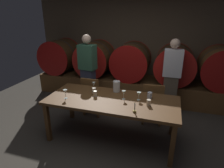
{
  "coord_description": "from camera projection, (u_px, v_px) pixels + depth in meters",
  "views": [
    {
      "loc": [
        0.94,
        -2.56,
        2.16
      ],
      "look_at": [
        -0.05,
        0.6,
        0.91
      ],
      "focal_mm": 30.37,
      "sensor_mm": 36.0,
      "label": 1
    }
  ],
  "objects": [
    {
      "name": "back_wall",
      "position": [
        136.0,
        44.0,
        5.27
      ],
      "size": [
        5.68,
        0.24,
        2.67
      ],
      "primitive_type": "cube",
      "color": "brown",
      "rests_on": "ground"
    },
    {
      "name": "wine_glass_center_right",
      "position": [
        124.0,
        93.0,
        3.2
      ],
      "size": [
        0.07,
        0.07,
        0.15
      ],
      "color": "silver",
      "rests_on": "dining_table"
    },
    {
      "name": "guest_right",
      "position": [
        171.0,
        77.0,
        4.1
      ],
      "size": [
        0.38,
        0.25,
        1.67
      ],
      "rotation": [
        0.0,
        0.0,
        3.16
      ],
      "color": "brown",
      "rests_on": "ground"
    },
    {
      "name": "wine_barrel_center",
      "position": [
        131.0,
        61.0,
        4.91
      ],
      "size": [
        0.94,
        0.86,
        0.94
      ],
      "color": "#513319",
      "rests_on": "barrel_shelf"
    },
    {
      "name": "cup_far_right",
      "position": [
        149.0,
        103.0,
        3.01
      ],
      "size": [
        0.07,
        0.07,
        0.1
      ],
      "primitive_type": "cylinder",
      "color": "beige",
      "rests_on": "dining_table"
    },
    {
      "name": "wine_glass_center_left",
      "position": [
        94.0,
        85.0,
        3.58
      ],
      "size": [
        0.06,
        0.06,
        0.16
      ],
      "color": "silver",
      "rests_on": "dining_table"
    },
    {
      "name": "cup_center_left",
      "position": [
        95.0,
        94.0,
        3.33
      ],
      "size": [
        0.07,
        0.07,
        0.1
      ],
      "primitive_type": "cylinder",
      "color": "beige",
      "rests_on": "dining_table"
    },
    {
      "name": "dining_table",
      "position": [
        112.0,
        103.0,
        3.26
      ],
      "size": [
        2.25,
        0.96,
        0.77
      ],
      "color": "brown",
      "rests_on": "ground"
    },
    {
      "name": "wine_barrel_far_right",
      "position": [
        221.0,
        68.0,
        4.33
      ],
      "size": [
        0.94,
        0.86,
        0.94
      ],
      "color": "brown",
      "rests_on": "barrel_shelf"
    },
    {
      "name": "barrel_shelf",
      "position": [
        131.0,
        87.0,
        5.16
      ],
      "size": [
        5.12,
        0.9,
        0.51
      ],
      "primitive_type": "cube",
      "color": "brown",
      "rests_on": "ground"
    },
    {
      "name": "wine_glass_far_right",
      "position": [
        139.0,
        94.0,
        3.18
      ],
      "size": [
        0.07,
        0.07,
        0.14
      ],
      "color": "silver",
      "rests_on": "dining_table"
    },
    {
      "name": "wine_barrel_left",
      "position": [
        95.0,
        59.0,
        5.19
      ],
      "size": [
        0.94,
        0.86,
        0.94
      ],
      "color": "#513319",
      "rests_on": "barrel_shelf"
    },
    {
      "name": "pitcher",
      "position": [
        117.0,
        86.0,
        3.52
      ],
      "size": [
        0.13,
        0.13,
        0.2
      ],
      "color": "white",
      "rests_on": "dining_table"
    },
    {
      "name": "wine_glass_far_left",
      "position": [
        65.0,
        92.0,
        3.22
      ],
      "size": [
        0.07,
        0.07,
        0.16
      ],
      "color": "silver",
      "rests_on": "dining_table"
    },
    {
      "name": "cup_center_right",
      "position": [
        150.0,
        95.0,
        3.26
      ],
      "size": [
        0.08,
        0.08,
        0.11
      ],
      "primitive_type": "cylinder",
      "color": "silver",
      "rests_on": "dining_table"
    },
    {
      "name": "guest_left",
      "position": [
        88.0,
        72.0,
        4.37
      ],
      "size": [
        0.41,
        0.3,
        1.72
      ],
      "rotation": [
        0.0,
        0.0,
        2.99
      ],
      "color": "#33384C",
      "rests_on": "ground"
    },
    {
      "name": "candle_center",
      "position": [
        135.0,
        109.0,
        2.8
      ],
      "size": [
        0.05,
        0.05,
        0.17
      ],
      "color": "olive",
      "rests_on": "dining_table"
    },
    {
      "name": "wine_barrel_far_left",
      "position": [
        60.0,
        56.0,
        5.5
      ],
      "size": [
        0.94,
        0.86,
        0.94
      ],
      "color": "#513319",
      "rests_on": "barrel_shelf"
    },
    {
      "name": "chair_right",
      "position": [
        153.0,
        102.0,
        3.8
      ],
      "size": [
        0.44,
        0.44,
        0.88
      ],
      "rotation": [
        0.0,
        0.0,
        3.24
      ],
      "color": "brown",
      "rests_on": "ground"
    },
    {
      "name": "ground_plane",
      "position": [
        104.0,
        144.0,
        3.31
      ],
      "size": [
        7.39,
        7.39,
        0.0
      ],
      "primitive_type": "plane",
      "color": "#3F3A33"
    },
    {
      "name": "cup_far_left",
      "position": [
        94.0,
        90.0,
        3.46
      ],
      "size": [
        0.07,
        0.07,
        0.11
      ],
      "primitive_type": "cylinder",
      "color": "beige",
      "rests_on": "dining_table"
    },
    {
      "name": "wine_barrel_right",
      "position": [
        174.0,
        64.0,
        4.61
      ],
      "size": [
        0.94,
        0.86,
        0.94
      ],
      "color": "#513319",
      "rests_on": "barrel_shelf"
    },
    {
      "name": "chair_left",
      "position": [
        92.0,
        94.0,
        4.13
      ],
      "size": [
        0.41,
        0.41,
        0.88
      ],
      "rotation": [
        0.0,
        0.0,
        3.12
      ],
      "color": "brown",
      "rests_on": "ground"
    }
  ]
}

